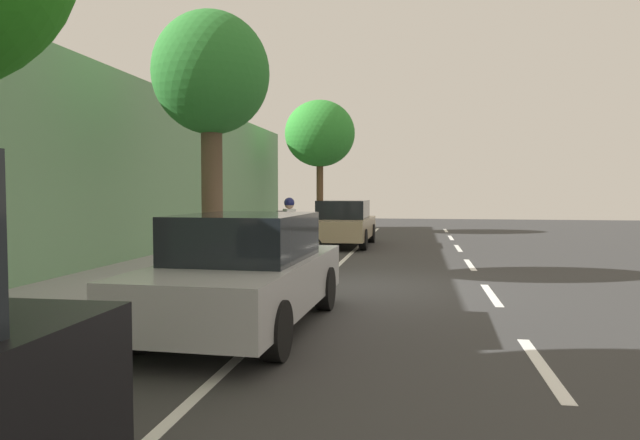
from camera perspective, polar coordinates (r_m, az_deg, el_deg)
ground at (r=11.10m, az=3.38°, el=-6.59°), size 55.66×55.66×0.00m
sidewalk at (r=12.20m, az=-15.88°, el=-5.52°), size 3.51×34.79×0.13m
curb_edge at (r=11.53m, az=-7.58°, el=-5.92°), size 0.16×34.79×0.13m
lane_stripe_centre at (r=10.61m, az=16.65°, el=-7.12°), size 0.14×35.80×0.01m
lane_stripe_bike_edge at (r=11.20m, az=-0.33°, el=-6.48°), size 0.12×34.79×0.01m
building_facade at (r=13.08m, az=-24.00°, el=4.92°), size 0.50×34.79×4.69m
parked_sedan_tan_nearest at (r=19.22m, az=2.36°, el=-0.33°), size 1.88×4.42×1.52m
parked_sedan_silver_second at (r=7.71m, az=-7.40°, el=-5.13°), size 1.95×4.46×1.52m
bicycle_at_curb at (r=13.73m, az=-2.67°, el=-3.13°), size 1.26×1.32×0.79m
cyclist_with_backpack at (r=14.16m, az=-3.19°, el=-0.41°), size 0.52×0.55×1.67m
street_tree_near_cyclist at (r=25.72m, az=-0.01°, el=8.53°), size 3.11×3.11×5.73m
street_tree_mid_block at (r=12.63m, az=-10.77°, el=13.69°), size 2.46×2.46×5.46m
fire_hydrant at (r=11.55m, az=-9.73°, el=-3.47°), size 0.22×0.22×0.84m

